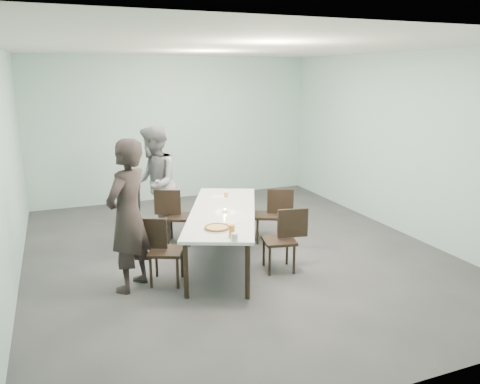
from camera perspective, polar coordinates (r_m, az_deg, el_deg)
name	(u,v)px	position (r m, az deg, el deg)	size (l,w,h in m)	color
ground	(234,252)	(7.20, -0.68, -7.31)	(7.00, 7.00, 0.00)	#333335
room_shell	(234,119)	(6.73, -0.73, 8.94)	(6.02, 7.02, 3.01)	#9DC6BD
table	(223,214)	(6.70, -2.10, -2.71)	(1.85, 2.74, 0.75)	white
chair_near_left	(160,246)	(6.12, -9.77, -6.51)	(0.65, 0.55, 0.87)	black
chair_far_left	(175,213)	(7.51, -7.97, -2.50)	(0.65, 0.55, 0.87)	black
chair_near_right	(285,235)	(6.44, 5.48, -5.27)	(0.64, 0.49, 0.87)	black
chair_far_right	(273,211)	(7.52, 4.08, -2.36)	(0.65, 0.56, 0.87)	black
diner_near	(128,216)	(5.89, -13.48, -2.86)	(0.70, 0.46, 1.91)	black
diner_far	(154,184)	(7.57, -10.40, 0.95)	(0.91, 0.71, 1.87)	slate
pizza	(217,228)	(5.89, -2.83, -4.38)	(0.34, 0.34, 0.04)	white
side_plate	(232,222)	(6.14, -0.99, -3.72)	(0.18, 0.18, 0.01)	white
beer_glass	(232,231)	(5.59, -1.01, -4.79)	(0.08, 0.08, 0.15)	orange
water_tumbler	(235,237)	(5.48, -0.67, -5.50)	(0.08, 0.08, 0.09)	silver
tealight	(225,211)	(6.59, -1.83, -2.30)	(0.06, 0.06, 0.05)	silver
amber_tumbler	(226,195)	(7.36, -1.70, -0.38)	(0.07, 0.07, 0.08)	orange
menu	(221,197)	(7.40, -2.38, -0.59)	(0.30, 0.22, 0.01)	silver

